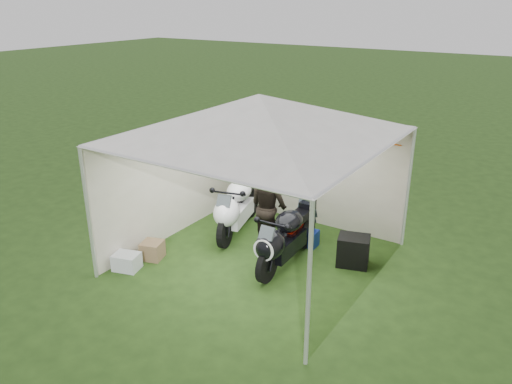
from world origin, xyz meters
TOP-DOWN VIEW (x-y plane):
  - ground at (0.00, 0.00)m, footprint 80.00×80.00m
  - canopy_tent at (-0.00, 0.03)m, footprint 5.66×5.66m
  - motorcycle_white at (-0.97, 0.70)m, footprint 0.87×2.12m
  - motorcycle_black at (0.50, 0.05)m, footprint 0.50×2.06m
  - paddock_stand at (0.47, 0.99)m, footprint 0.43×0.28m
  - person_dark_jacket at (-0.13, 0.57)m, footprint 0.95×0.84m
  - person_blue_jacket at (0.30, 1.24)m, footprint 0.50×0.69m
  - equipment_box at (1.50, 0.76)m, footprint 0.65×0.57m
  - crate_0 at (-1.75, -1.53)m, footprint 0.51×0.45m
  - crate_1 at (-1.65, -1.00)m, footprint 0.45×0.45m

SIDE VIEW (x-z plane):
  - ground at x=0.00m, z-range 0.00..0.00m
  - crate_0 at x=-1.75m, z-range 0.00..0.29m
  - paddock_stand at x=0.47m, z-range 0.00..0.32m
  - crate_1 at x=-1.65m, z-range 0.00..0.32m
  - equipment_box at x=1.50m, z-range 0.00..0.54m
  - motorcycle_black at x=0.50m, z-range 0.06..1.07m
  - motorcycle_white at x=-0.97m, z-range 0.06..1.13m
  - person_dark_jacket at x=-0.13m, z-range 0.00..1.65m
  - person_blue_jacket at x=0.30m, z-range 0.00..1.76m
  - canopy_tent at x=0.00m, z-range 1.08..4.08m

